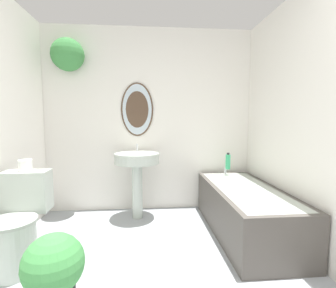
# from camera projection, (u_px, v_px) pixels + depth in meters

# --- Properties ---
(wall_back) EXTENTS (2.83, 0.39, 2.40)m
(wall_back) POSITION_uv_depth(u_px,v_px,m) (140.00, 112.00, 3.21)
(wall_back) COLOR silver
(wall_back) RESTS_ON ground_plane
(wall_right) EXTENTS (0.06, 2.88, 2.40)m
(wall_right) POSITION_uv_depth(u_px,v_px,m) (322.00, 121.00, 1.98)
(wall_right) COLOR silver
(wall_right) RESTS_ON ground_plane
(toilet) EXTENTS (0.38, 0.56, 0.76)m
(toilet) POSITION_uv_depth(u_px,v_px,m) (18.00, 226.00, 1.99)
(toilet) COLOR #B2BCB2
(toilet) RESTS_ON ground_plane
(pedestal_sink) EXTENTS (0.54, 0.54, 0.91)m
(pedestal_sink) POSITION_uv_depth(u_px,v_px,m) (137.00, 166.00, 2.96)
(pedestal_sink) COLOR #B2BCB2
(pedestal_sink) RESTS_ON ground_plane
(bathtub) EXTENTS (0.68, 1.54, 0.57)m
(bathtub) POSITION_uv_depth(u_px,v_px,m) (245.00, 209.00, 2.59)
(bathtub) COLOR #4C4742
(bathtub) RESTS_ON ground_plane
(shampoo_bottle) EXTENTS (0.06, 0.06, 0.21)m
(shampoo_bottle) POSITION_uv_depth(u_px,v_px,m) (228.00, 162.00, 3.16)
(shampoo_bottle) COLOR #38B275
(shampoo_bottle) RESTS_ON bathtub
(potted_plant) EXTENTS (0.38, 0.38, 0.50)m
(potted_plant) POSITION_uv_depth(u_px,v_px,m) (54.00, 269.00, 1.53)
(potted_plant) COLOR #47474C
(potted_plant) RESTS_ON ground_plane
(toilet_paper_roll) EXTENTS (0.11, 0.11, 0.10)m
(toilet_paper_roll) POSITION_uv_depth(u_px,v_px,m) (25.00, 165.00, 2.12)
(toilet_paper_roll) COLOR white
(toilet_paper_roll) RESTS_ON toilet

